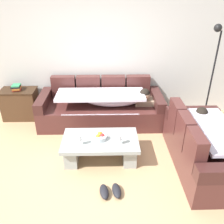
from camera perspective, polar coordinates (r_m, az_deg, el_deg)
The scene contains 13 objects.
ground_plane at distance 3.70m, azimuth -4.35°, elevation -15.10°, with size 14.00×14.00×0.00m, color tan.
back_wall at distance 4.99m, azimuth -3.81°, elevation 14.36°, with size 9.00×0.10×2.70m, color beige.
couch_along_wall at distance 4.85m, azimuth -2.18°, elevation 1.08°, with size 2.45×0.92×0.88m.
couch_near_window at distance 3.95m, azimuth 21.41°, elevation -7.91°, with size 0.92×1.73×0.88m.
coffee_table at distance 3.87m, azimuth -2.79°, elevation -8.24°, with size 1.20×0.68×0.38m.
fruit_bowl at distance 3.78m, azimuth -3.20°, elevation -5.83°, with size 0.28×0.28×0.10m.
wine_glass_near_left at distance 3.63m, azimuth -7.78°, elevation -6.25°, with size 0.07×0.07×0.17m.
wine_glass_near_right at distance 3.61m, azimuth 1.81°, elevation -6.18°, with size 0.07×0.07×0.17m.
open_magazine at distance 3.88m, azimuth 1.07°, elevation -5.40°, with size 0.28×0.21×0.01m, color white.
side_cabinet at distance 5.37m, azimuth -21.15°, elevation 1.82°, with size 0.72×0.44×0.64m.
book_stack_on_cabinet at distance 5.23m, azimuth -21.98°, elevation 5.52°, with size 0.20×0.24×0.11m.
floor_lamp at distance 4.96m, azimuth 22.81°, elevation 9.37°, with size 0.33×0.31×1.95m.
pair_of_shoes at distance 3.42m, azimuth -0.38°, elevation -18.46°, with size 0.33×0.30×0.09m.
Camera 1 is at (0.21, -2.70, 2.52)m, focal length 38.12 mm.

